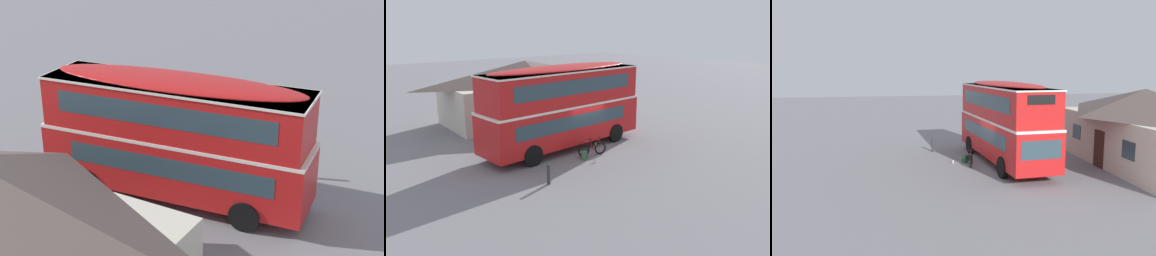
% 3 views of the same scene
% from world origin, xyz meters
% --- Properties ---
extents(ground_plane, '(120.00, 120.00, 0.00)m').
position_xyz_m(ground_plane, '(0.00, 0.00, 0.00)').
color(ground_plane, slate).
extents(double_decker_bus, '(10.22, 3.08, 4.79)m').
position_xyz_m(double_decker_bus, '(-0.81, 0.60, 2.64)').
color(double_decker_bus, black).
rests_on(double_decker_bus, ground).
extents(touring_bicycle, '(1.65, 0.61, 0.99)m').
position_xyz_m(touring_bicycle, '(-0.51, -1.43, 0.37)').
color(touring_bicycle, black).
rests_on(touring_bicycle, ground).
extents(backpack_on_ground, '(0.39, 0.38, 0.49)m').
position_xyz_m(backpack_on_ground, '(-1.21, -1.66, 0.26)').
color(backpack_on_ground, '#386642').
rests_on(backpack_on_ground, ground).
extents(water_bottle_clear_plastic, '(0.08, 0.08, 0.25)m').
position_xyz_m(water_bottle_clear_plastic, '(-1.09, -2.38, 0.12)').
color(water_bottle_clear_plastic, silver).
rests_on(water_bottle_clear_plastic, ground).
extents(pub_building, '(12.28, 6.32, 4.40)m').
position_xyz_m(pub_building, '(1.48, 8.20, 2.25)').
color(pub_building, beige).
rests_on(pub_building, ground).
extents(kerb_bollard, '(0.16, 0.16, 0.97)m').
position_xyz_m(kerb_bollard, '(-4.62, -3.15, 0.50)').
color(kerb_bollard, '#333338').
rests_on(kerb_bollard, ground).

